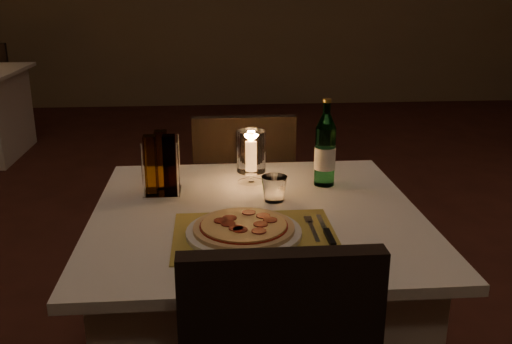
{
  "coord_description": "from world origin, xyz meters",
  "views": [
    {
      "loc": [
        -0.31,
        -1.99,
        1.4
      ],
      "look_at": [
        -0.17,
        -0.34,
        0.86
      ],
      "focal_mm": 40.0,
      "sensor_mm": 36.0,
      "label": 1
    }
  ],
  "objects": [
    {
      "name": "tumbler",
      "position": [
        -0.11,
        -0.28,
        0.78
      ],
      "size": [
        0.08,
        0.08,
        0.08
      ],
      "primitive_type": null,
      "color": "white",
      "rests_on": "main_table"
    },
    {
      "name": "plate",
      "position": [
        -0.22,
        -0.54,
        0.75
      ],
      "size": [
        0.32,
        0.32,
        0.01
      ],
      "primitive_type": "cylinder",
      "color": "white",
      "rests_on": "placemat"
    },
    {
      "name": "water_bottle",
      "position": [
        0.08,
        -0.14,
        0.86
      ],
      "size": [
        0.07,
        0.07,
        0.3
      ],
      "color": "#5DAE77",
      "rests_on": "main_table"
    },
    {
      "name": "main_table",
      "position": [
        -0.17,
        -0.36,
        0.37
      ],
      "size": [
        1.0,
        1.0,
        0.74
      ],
      "color": "silver",
      "rests_on": "ground"
    },
    {
      "name": "fork",
      "position": [
        -0.03,
        -0.51,
        0.75
      ],
      "size": [
        0.02,
        0.18,
        0.0
      ],
      "color": "silver",
      "rests_on": "placemat"
    },
    {
      "name": "hurricane_candle",
      "position": [
        -0.17,
        -0.11,
        0.85
      ],
      "size": [
        0.1,
        0.1,
        0.19
      ],
      "color": "white",
      "rests_on": "main_table"
    },
    {
      "name": "placemat",
      "position": [
        -0.19,
        -0.54,
        0.74
      ],
      "size": [
        0.45,
        0.34,
        0.0
      ],
      "primitive_type": "cube",
      "color": "#A7933A",
      "rests_on": "main_table"
    },
    {
      "name": "knife",
      "position": [
        0.01,
        -0.57,
        0.75
      ],
      "size": [
        0.02,
        0.22,
        0.01
      ],
      "color": "black",
      "rests_on": "placemat"
    },
    {
      "name": "chair_far",
      "position": [
        -0.17,
        0.35,
        0.55
      ],
      "size": [
        0.42,
        0.42,
        0.9
      ],
      "color": "black",
      "rests_on": "ground"
    },
    {
      "name": "pizza",
      "position": [
        -0.22,
        -0.54,
        0.77
      ],
      "size": [
        0.28,
        0.28,
        0.02
      ],
      "color": "#D8B77F",
      "rests_on": "plate"
    },
    {
      "name": "cruet_caddy",
      "position": [
        -0.47,
        -0.19,
        0.84
      ],
      "size": [
        0.12,
        0.12,
        0.21
      ],
      "color": "white",
      "rests_on": "main_table"
    }
  ]
}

